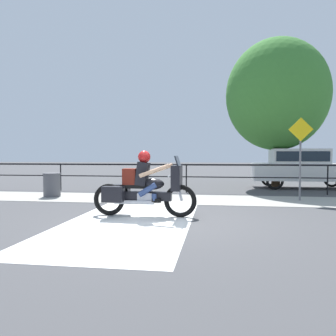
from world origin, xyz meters
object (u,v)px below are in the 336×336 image
parked_car (302,166)px  street_sign (300,148)px  trash_bin (52,185)px  motorcycle (144,187)px  tree_behind_sign (277,95)px

parked_car → street_sign: 4.27m
trash_bin → street_sign: street_sign is taller
trash_bin → street_sign: (8.16, 0.19, 1.23)m
motorcycle → parked_car: 9.10m
parked_car → trash_bin: size_ratio=5.38×
motorcycle → tree_behind_sign: bearing=61.8°
street_sign → tree_behind_sign: bearing=89.6°
parked_car → tree_behind_sign: 3.29m
motorcycle → trash_bin: size_ratio=2.99×
parked_car → trash_bin: bearing=-153.1°
parked_car → tree_behind_sign: size_ratio=0.68×
motorcycle → tree_behind_sign: tree_behind_sign is taller
motorcycle → tree_behind_sign: 9.35m
trash_bin → street_sign: 8.26m
motorcycle → trash_bin: (-3.90, 3.08, -0.27)m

